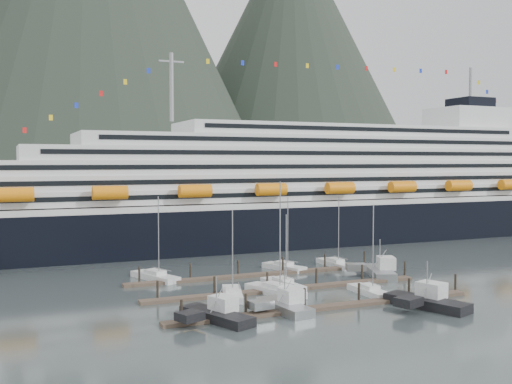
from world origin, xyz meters
TOP-DOWN VIEW (x-y plane):
  - ground at (0.00, 0.00)m, footprint 1600.00×1600.00m
  - mountains at (52.48, 588.54)m, footprint 870.00×440.00m
  - cruise_ship at (30.03, 54.94)m, footprint 210.00×30.40m
  - dock_near at (-4.93, -9.95)m, footprint 48.18×2.28m
  - dock_mid at (-4.93, 3.05)m, footprint 48.18×2.28m
  - dock_far at (-4.93, 16.05)m, footprint 48.18×2.28m
  - sailboat_a at (-14.81, 2.03)m, footprint 5.73×10.19m
  - sailboat_b at (-7.92, 1.26)m, footprint 6.42×11.70m
  - sailboat_c at (-4.69, 5.17)m, footprint 3.92×10.41m
  - sailboat_e at (-22.59, 19.99)m, footprint 6.91×11.38m
  - sailboat_f at (2.53, 19.74)m, footprint 6.01×9.78m
  - sailboat_g at (13.66, 19.28)m, footprint 3.09×10.79m
  - sailboat_h at (5.65, -4.69)m, footprint 2.78×9.24m
  - trawler_a at (-21.66, -9.93)m, footprint 9.73×12.10m
  - trawler_b at (-11.38, -9.15)m, footprint 8.01×10.50m
  - trawler_d at (8.32, -15.05)m, footprint 10.37×12.87m
  - trawler_e at (15.77, 7.40)m, footprint 10.02×12.01m

SIDE VIEW (x-z plane):
  - ground at x=0.00m, z-range 0.00..0.00m
  - dock_near at x=-4.93m, z-range -1.29..1.91m
  - dock_mid at x=-4.93m, z-range -1.29..1.91m
  - dock_far at x=-4.93m, z-range -1.29..1.91m
  - sailboat_c at x=-4.69m, z-range -5.95..6.80m
  - sailboat_g at x=13.66m, z-range -6.80..7.65m
  - sailboat_h at x=5.65m, z-range -6.89..7.77m
  - sailboat_a at x=-14.81m, z-range -6.57..7.44m
  - sailboat_f at x=2.53m, z-range -6.88..7.76m
  - sailboat_e at x=-22.59m, z-range -7.22..8.10m
  - sailboat_b at x=-7.92m, z-range -8.69..9.63m
  - trawler_a at x=-21.66m, z-range -2.37..4.05m
  - trawler_b at x=-11.38m, z-range -2.43..4.15m
  - trawler_d at x=8.32m, z-range -2.76..4.61m
  - trawler_e at x=15.77m, z-range -2.79..4.66m
  - cruise_ship at x=30.03m, z-range -13.11..37.19m
  - mountains at x=52.48m, z-range -46.60..373.40m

